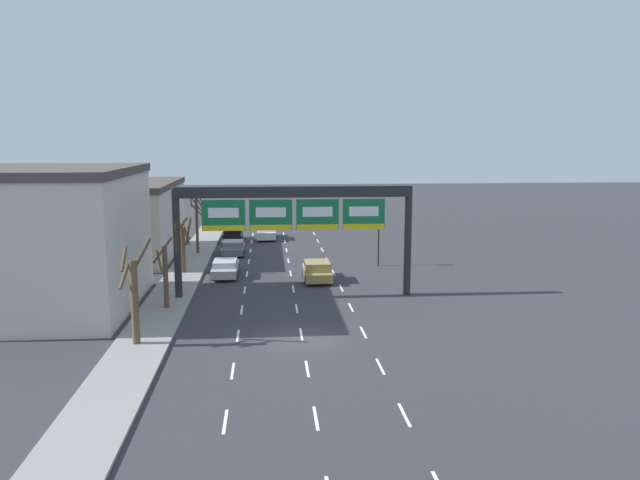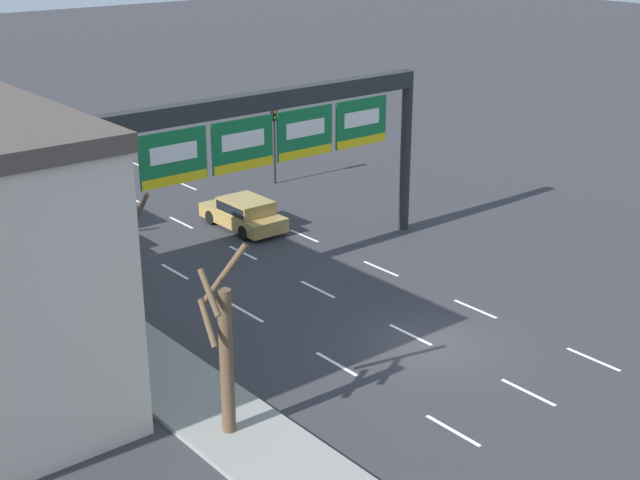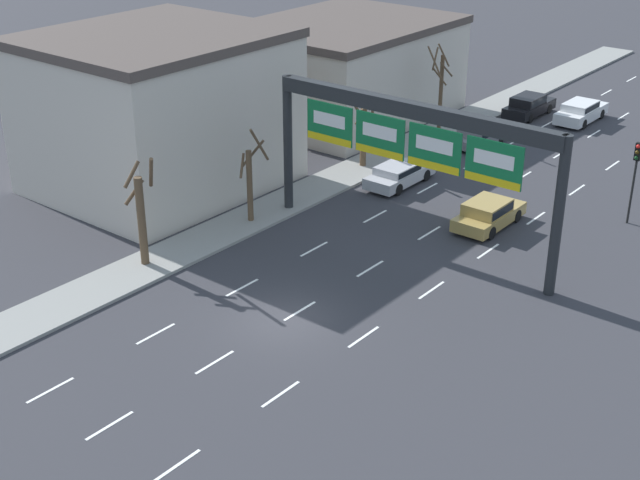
% 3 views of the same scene
% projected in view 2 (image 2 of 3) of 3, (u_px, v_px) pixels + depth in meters
% --- Properties ---
extents(ground_plane, '(220.00, 220.00, 0.00)m').
position_uv_depth(ground_plane, '(432.00, 345.00, 29.58)').
color(ground_plane, '#333338').
extents(sidewalk_left, '(2.80, 110.00, 0.15)m').
position_uv_depth(sidewalk_left, '(231.00, 426.00, 24.80)').
color(sidewalk_left, gray).
rests_on(sidewalk_left, ground_plane).
extents(lane_dashes, '(6.72, 67.00, 0.01)m').
position_uv_depth(lane_dashes, '(211.00, 237.00, 39.37)').
color(lane_dashes, white).
rests_on(lane_dashes, ground_plane).
extents(sign_gantry, '(15.27, 0.70, 7.17)m').
position_uv_depth(sign_gantry, '(270.00, 130.00, 34.04)').
color(sign_gantry, '#232628').
rests_on(sign_gantry, ground_plane).
extents(car_white, '(1.90, 4.87, 1.42)m').
position_uv_depth(car_white, '(3.00, 144.00, 52.07)').
color(car_white, silver).
rests_on(car_white, ground_plane).
extents(car_grey, '(1.94, 4.04, 1.28)m').
position_uv_depth(car_grey, '(12.00, 188.00, 44.00)').
color(car_grey, slate).
rests_on(car_grey, ground_plane).
extents(car_silver, '(1.88, 4.66, 1.24)m').
position_uv_depth(car_silver, '(87.00, 235.00, 37.67)').
color(car_silver, '#B7B7BC').
rests_on(car_silver, ground_plane).
extents(car_gold, '(1.94, 4.45, 1.41)m').
position_uv_depth(car_gold, '(244.00, 212.00, 40.22)').
color(car_gold, '#A88947').
rests_on(car_gold, ground_plane).
extents(traffic_light_near_gantry, '(0.30, 0.35, 4.28)m').
position_uv_depth(traffic_light_near_gantry, '(274.00, 126.00, 46.08)').
color(traffic_light_near_gantry, black).
rests_on(traffic_light_near_gantry, ground_plane).
extents(tree_bare_second, '(1.64, 1.49, 5.13)m').
position_uv_depth(tree_bare_second, '(124.00, 278.00, 28.81)').
color(tree_bare_second, brown).
rests_on(tree_bare_second, sidewalk_left).
extents(tree_bare_furthest, '(1.60, 1.42, 5.26)m').
position_uv_depth(tree_bare_furthest, '(225.00, 349.00, 23.64)').
color(tree_bare_furthest, brown).
rests_on(tree_bare_furthest, sidewalk_left).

